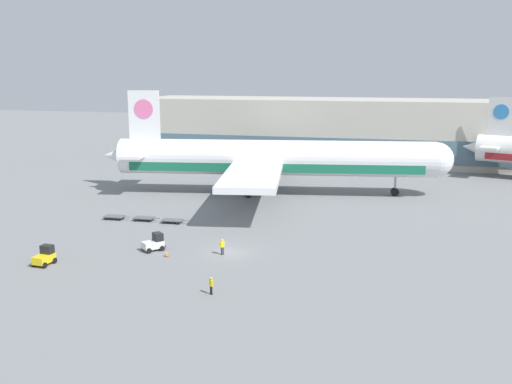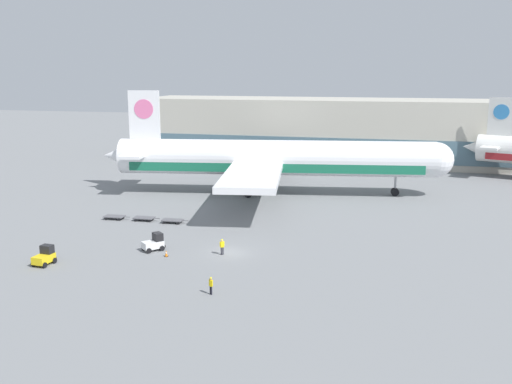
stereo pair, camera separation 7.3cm
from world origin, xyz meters
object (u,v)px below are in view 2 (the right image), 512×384
baggage_tug_foreground (45,256)px  traffic_cone_near (166,253)px  baggage_dolly_third (173,220)px  ground_crew_far (211,284)px  baggage_dolly_second (144,218)px  airplane_main (270,159)px  baggage_dolly_lead (115,217)px  ground_crew_near (222,245)px  baggage_tug_mid (154,243)px

baggage_tug_foreground → traffic_cone_near: (11.50, 5.55, -0.52)m
baggage_tug_foreground → baggage_dolly_third: size_ratio=0.68×
baggage_dolly_third → ground_crew_far: (13.00, -22.64, 0.59)m
baggage_tug_foreground → baggage_dolly_second: size_ratio=0.68×
baggage_tug_foreground → traffic_cone_near: bearing=-59.8°
airplane_main → baggage_dolly_lead: size_ratio=15.48×
ground_crew_near → ground_crew_far: (2.45, -11.30, -0.11)m
baggage_dolly_second → baggage_tug_foreground: bearing=-100.1°
baggage_tug_mid → traffic_cone_near: baggage_tug_mid is taller
baggage_tug_foreground → baggage_tug_mid: size_ratio=0.92×
ground_crew_far → airplane_main: bearing=-43.1°
airplane_main → ground_crew_far: 44.78m
ground_crew_near → traffic_cone_near: (-5.83, -2.09, -0.73)m
ground_crew_far → traffic_cone_near: (-8.28, 9.21, -0.62)m
baggage_dolly_third → ground_crew_far: 26.11m
baggage_dolly_second → baggage_dolly_third: (4.25, -0.21, 0.00)m
baggage_dolly_lead → ground_crew_far: (21.57, -22.57, 0.59)m
airplane_main → baggage_tug_foreground: (-15.47, -40.65, -4.96)m
baggage_dolly_lead → ground_crew_near: (19.12, -11.27, 0.70)m
baggage_tug_mid → airplane_main: bearing=31.2°
airplane_main → baggage_dolly_third: bearing=-120.9°
baggage_dolly_lead → ground_crew_far: bearing=-48.9°
ground_crew_far → traffic_cone_near: 12.40m
ground_crew_far → traffic_cone_near: size_ratio=2.29×
ground_crew_near → traffic_cone_near: ground_crew_near is taller
baggage_dolly_lead → baggage_dolly_third: size_ratio=1.00×
baggage_tug_mid → baggage_dolly_lead: baggage_tug_mid is taller
baggage_dolly_lead → baggage_dolly_third: same height
baggage_dolly_lead → airplane_main: bearing=48.9°
traffic_cone_near → baggage_dolly_third: bearing=109.4°
baggage_tug_mid → baggage_dolly_second: bearing=71.4°
airplane_main → ground_crew_near: size_ratio=31.43×
ground_crew_near → ground_crew_far: size_ratio=1.09×
baggage_dolly_third → airplane_main: bearing=65.5°
baggage_dolly_second → ground_crew_far: ground_crew_far is taller
baggage_dolly_lead → traffic_cone_near: traffic_cone_near is taller
baggage_dolly_second → traffic_cone_near: bearing=-59.3°
baggage_dolly_lead → ground_crew_near: ground_crew_near is taller
baggage_tug_mid → baggage_dolly_second: size_ratio=0.74×
baggage_dolly_second → ground_crew_near: 18.79m
airplane_main → ground_crew_far: size_ratio=34.30×
baggage_dolly_lead → traffic_cone_near: 18.84m
baggage_dolly_second → ground_crew_near: size_ratio=2.03×
baggage_dolly_second → baggage_dolly_lead: bearing=-178.8°
airplane_main → baggage_dolly_lead: airplane_main is taller
baggage_tug_foreground → baggage_dolly_second: (2.52, 19.20, -0.49)m
traffic_cone_near → airplane_main: bearing=83.5°
baggage_tug_mid → baggage_dolly_third: size_ratio=0.74×
baggage_tug_foreground → baggage_dolly_second: 19.37m
airplane_main → baggage_dolly_second: 25.64m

